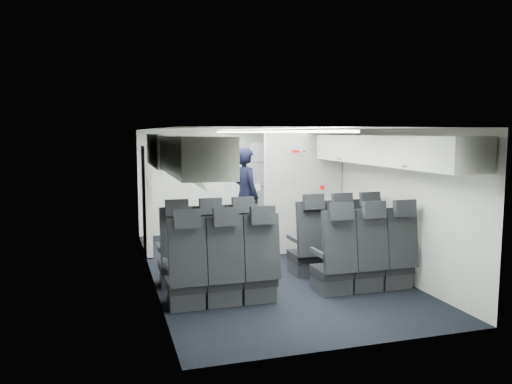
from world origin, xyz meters
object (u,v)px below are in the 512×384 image
seat_row_mid (297,266)px  flight_attendant (246,196)px  seat_row_front (274,251)px  galley_unit (268,187)px  carry_on_bag (168,152)px  boarding_door (147,199)px

seat_row_mid → flight_attendant: flight_attendant is taller
seat_row_front → galley_unit: galley_unit is taller
seat_row_mid → carry_on_bag: 2.53m
seat_row_mid → galley_unit: size_ratio=1.75×
galley_unit → flight_attendant: bearing=-126.4°
seat_row_mid → boarding_door: bearing=118.8°
seat_row_front → galley_unit: (0.95, 3.25, 0.55)m
galley_unit → boarding_door: (-2.59, -1.17, 0.00)m
seat_row_mid → seat_row_front: bearing=90.0°
seat_row_front → galley_unit: 3.43m
seat_row_front → flight_attendant: (0.18, 2.20, 0.51)m
galley_unit → carry_on_bag: bearing=-132.2°
seat_row_mid → flight_attendant: size_ratio=1.81×
galley_unit → carry_on_bag: size_ratio=4.96×
galley_unit → carry_on_bag: carry_on_bag is taller
galley_unit → flight_attendant: galley_unit is taller
flight_attendant → seat_row_mid: bearing=157.8°
flight_attendant → carry_on_bag: size_ratio=4.80×
seat_row_mid → carry_on_bag: (-1.43, 1.53, 1.42)m
flight_attendant → galley_unit: bearing=-55.4°
seat_row_front → seat_row_mid: (0.00, -0.90, 0.00)m
seat_row_front → boarding_door: (-1.64, 2.09, 0.55)m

